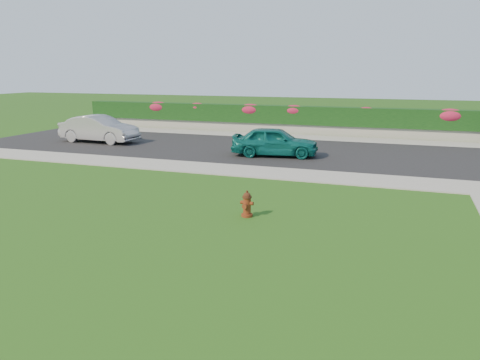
% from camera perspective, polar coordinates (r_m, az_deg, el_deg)
% --- Properties ---
extents(ground, '(120.00, 120.00, 0.00)m').
position_cam_1_polar(ground, '(9.54, -6.44, -10.57)').
color(ground, black).
rests_on(ground, ground).
extents(street_far, '(26.00, 8.00, 0.04)m').
position_cam_1_polar(street_far, '(23.87, -2.76, 4.02)').
color(street_far, black).
rests_on(street_far, ground).
extents(sidewalk_far, '(24.00, 2.00, 0.04)m').
position_cam_1_polar(sidewalk_far, '(19.88, -10.85, 1.93)').
color(sidewalk_far, gray).
rests_on(sidewalk_far, ground).
extents(sidewalk_beyond, '(34.00, 2.00, 0.04)m').
position_cam_1_polar(sidewalk_beyond, '(27.54, 8.98, 5.11)').
color(sidewalk_beyond, gray).
rests_on(sidewalk_beyond, ground).
extents(retaining_wall, '(34.00, 0.40, 0.60)m').
position_cam_1_polar(retaining_wall, '(28.96, 9.55, 6.04)').
color(retaining_wall, gray).
rests_on(retaining_wall, ground).
extents(hedge, '(32.00, 0.90, 1.10)m').
position_cam_1_polar(hedge, '(28.97, 9.65, 7.73)').
color(hedge, black).
rests_on(hedge, retaining_wall).
extents(fire_hydrant, '(0.37, 0.35, 0.72)m').
position_cam_1_polar(fire_hydrant, '(12.52, 0.85, -2.98)').
color(fire_hydrant, '#4C200C').
rests_on(fire_hydrant, ground).
extents(sedan_teal, '(4.08, 2.16, 1.32)m').
position_cam_1_polar(sedan_teal, '(21.24, 4.27, 4.71)').
color(sedan_teal, '#0C5B56').
rests_on(sedan_teal, street_far).
extents(sedan_silver, '(4.39, 1.68, 1.43)m').
position_cam_1_polar(sedan_silver, '(26.47, -16.80, 5.99)').
color(sedan_silver, '#9D9EA4').
rests_on(sedan_silver, street_far).
extents(flower_clump_a, '(1.46, 0.94, 0.73)m').
position_cam_1_polar(flower_clump_a, '(32.53, -9.93, 8.76)').
color(flower_clump_a, '#B81F51').
rests_on(flower_clump_a, hedge).
extents(flower_clump_b, '(1.13, 0.73, 0.57)m').
position_cam_1_polar(flower_clump_b, '(31.22, -5.25, 8.85)').
color(flower_clump_b, '#B81F51').
rests_on(flower_clump_b, hedge).
extents(flower_clump_c, '(1.44, 0.93, 0.72)m').
position_cam_1_polar(flower_clump_c, '(29.89, 1.29, 8.58)').
color(flower_clump_c, '#B81F51').
rests_on(flower_clump_c, hedge).
extents(flower_clump_d, '(1.31, 0.84, 0.65)m').
position_cam_1_polar(flower_clump_d, '(29.15, 6.59, 8.43)').
color(flower_clump_d, '#B81F51').
rests_on(flower_clump_d, hedge).
extents(flower_clump_e, '(1.03, 0.66, 0.51)m').
position_cam_1_polar(flower_clump_e, '(28.51, 15.12, 8.08)').
color(flower_clump_e, '#B81F51').
rests_on(flower_clump_e, hedge).
extents(flower_clump_f, '(1.54, 0.99, 0.77)m').
position_cam_1_polar(flower_clump_f, '(28.54, 24.21, 7.18)').
color(flower_clump_f, '#B81F51').
rests_on(flower_clump_f, hedge).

